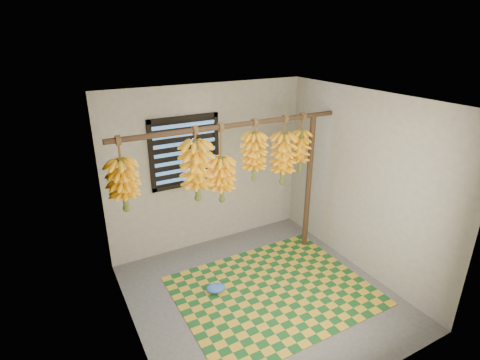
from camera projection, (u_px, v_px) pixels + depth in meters
floor at (261, 296)px, 4.63m from camera, size 3.00×3.00×0.01m
ceiling at (266, 100)px, 3.73m from camera, size 3.00×3.00×0.01m
wall_back at (208, 168)px, 5.40m from camera, size 3.00×0.01×2.40m
wall_left at (127, 243)px, 3.51m from camera, size 0.01×3.00×2.40m
wall_right at (362, 184)px, 4.84m from camera, size 0.01×3.00×2.40m
window at (185, 152)px, 5.11m from camera, size 1.00×0.04×1.00m
hanging_pole at (234, 125)px, 4.45m from camera, size 3.00×0.06×0.06m
support_post at (308, 184)px, 5.35m from camera, size 0.08×0.08×2.00m
woven_mat at (273, 291)px, 4.71m from camera, size 2.34×1.87×0.01m
plastic_bag at (216, 288)px, 4.67m from camera, size 0.27×0.23×0.10m
banana_bunch_a at (124, 185)px, 4.04m from camera, size 0.33×0.33×0.85m
banana_bunch_b at (197, 171)px, 4.41m from camera, size 0.38×0.38×0.91m
banana_bunch_c at (222, 179)px, 4.61m from camera, size 0.32×0.32×1.00m
banana_bunch_d at (254, 156)px, 4.74m from camera, size 0.32×0.32×0.81m
banana_bunch_e at (283, 159)px, 4.98m from camera, size 0.33×0.33×0.94m
banana_bunch_f at (301, 151)px, 5.08m from camera, size 0.26×0.26×0.83m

